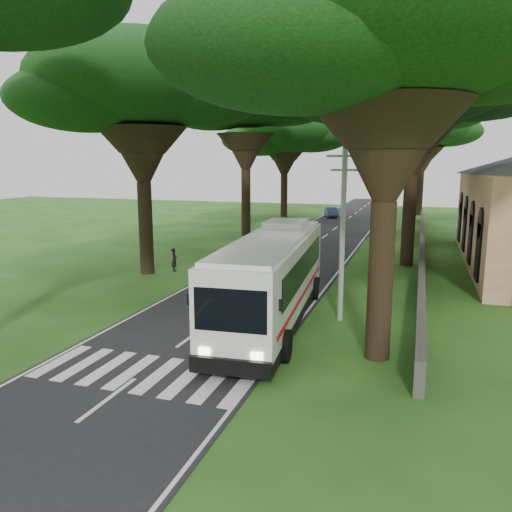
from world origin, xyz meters
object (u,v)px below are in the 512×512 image
Objects in this scene: pole_mid at (379,199)px; distant_car_b at (331,212)px; pole_far at (393,187)px; coach_bus at (273,276)px; distant_car_a at (306,227)px; pole_near at (343,230)px; pedestrian at (174,260)px.

pole_mid reaches higher than distant_car_b.
pole_far reaches higher than coach_bus.
coach_bus is 3.10× the size of distant_car_a.
pole_mid is (0.00, 20.00, 0.00)m from pole_near.
pole_far is 2.07× the size of distant_car_b.
pole_mid is 18.04m from pedestrian.
pole_near is 40.00m from pole_far.
distant_car_a is (-4.68, 27.86, -1.34)m from coach_bus.
distant_car_a is at bearing -107.06° from distant_car_b.
coach_bus is 12.36m from pedestrian.
distant_car_a is at bearing 94.96° from coach_bus.
pole_mid is 2.07× the size of distant_car_b.
distant_car_b is 2.47× the size of pedestrian.
pole_mid reaches higher than coach_bus.
pole_mid is 21.42m from coach_bus.
pole_near is 1.00× the size of pole_far.
coach_bus is (-2.88, -41.12, -2.07)m from pole_far.
distant_car_b is (-7.90, 3.34, -3.51)m from pole_far.
coach_bus is at bearing -146.86° from pedestrian.
coach_bus is 8.61× the size of pedestrian.
pole_near and pole_mid have the same top height.
distant_car_a is at bearing -119.71° from pole_far.
pole_near is 0.59× the size of coach_bus.
pole_near is 14.38m from pedestrian.
distant_car_a is 2.78× the size of pedestrian.
pole_near is at bearing -135.51° from pedestrian.
pole_near is 20.00m from pole_mid.
pole_mid is at bearing 77.64° from coach_bus.
pedestrian is (-12.07, -32.96, -3.40)m from pole_far.
pole_mid is 24.89m from distant_car_b.
pole_far is 15.65m from distant_car_a.
pole_mid is 1.00× the size of pole_far.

